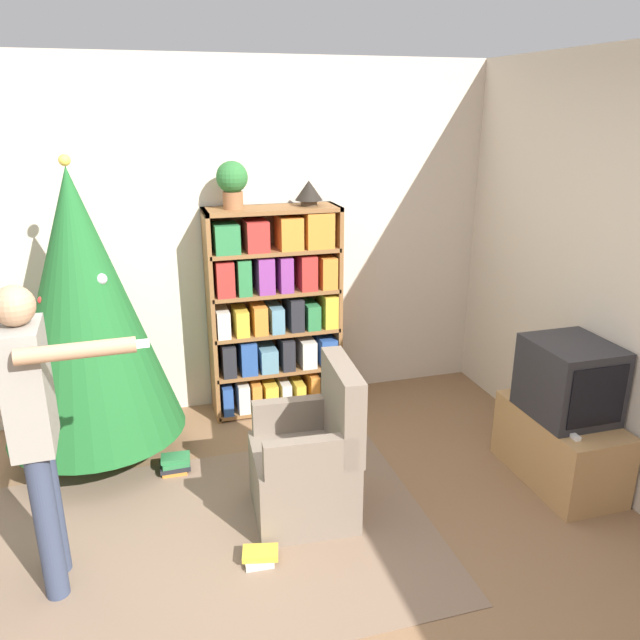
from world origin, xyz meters
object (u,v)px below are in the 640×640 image
Objects in this scene: bookshelf at (276,310)px; armchair at (310,464)px; standing_person at (35,419)px; potted_plant at (232,181)px; christmas_tree at (84,307)px; table_lamp at (309,191)px; television at (569,379)px.

armchair is at bearing -94.90° from bookshelf.
bookshelf is 2.15m from standing_person.
potted_plant reaches higher than armchair.
standing_person is at bearing -133.05° from bookshelf.
christmas_tree is at bearing 170.72° from standing_person.
table_lamp is at bearing 168.45° from armchair.
armchair is 1.48m from standing_person.
bookshelf is 1.02× the size of standing_person.
christmas_tree is at bearing -125.41° from armchair.
christmas_tree is 1.19m from standing_person.
television is at bearing -50.83° from table_lamp.
christmas_tree is (-2.79, 1.09, 0.38)m from television.
standing_person is 2.15m from potted_plant.
christmas_tree reaches higher than armchair.
television is at bearing -21.26° from christmas_tree.
bookshelf is 7.87× the size of table_lamp.
standing_person is (-0.16, -1.17, -0.16)m from christmas_tree.
bookshelf is at bearing -177.52° from table_lamp.
bookshelf reaches higher than television.
bookshelf is 1.46m from armchair.
christmas_tree is 1.29× the size of standing_person.
potted_plant is (-1.77, 1.49, 1.07)m from television.
table_lamp is at bearing 130.71° from standing_person.
television is at bearing 89.91° from armchair.
potted_plant is (1.03, 0.41, 0.69)m from christmas_tree.
bookshelf is 1.39m from christmas_tree.
table_lamp is (-1.22, 1.49, 0.98)m from television.
christmas_tree is 2.17× the size of armchair.
potted_plant is at bearing 139.76° from television.
television is 2.16m from table_lamp.
table_lamp reaches higher than armchair.
bookshelf is at bearing -2.31° from potted_plant.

